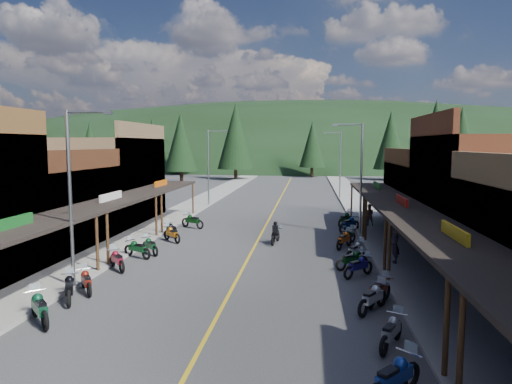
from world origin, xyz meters
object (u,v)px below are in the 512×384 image
(pine_4, at_px, (391,140))
(bike_west_10, at_px, (172,229))
(bike_east_6, at_px, (358,265))
(bike_east_10, at_px, (347,235))
(bike_west_6, at_px, (117,259))
(rider_on_bike, at_px, (275,235))
(bike_west_4, at_px, (69,287))
(pedestrian_east_b, at_px, (369,215))
(bike_west_11, at_px, (192,220))
(shop_west_3, at_px, (102,180))
(pine_0, at_px, (90,144))
(pedestrian_east_a, at_px, (395,246))
(bike_east_3, at_px, (391,330))
(bike_east_9, at_px, (344,239))
(pine_10, at_px, (181,143))
(streetlight_1, at_px, (210,164))
(pine_8, at_px, (136,148))
(shop_east_3, at_px, (444,196))
(bike_east_11, at_px, (349,223))
(streetlight_3, at_px, (339,162))
(bike_east_2, at_px, (394,376))
(bike_west_3, at_px, (39,307))
(pine_7, at_px, (153,141))
(bike_west_9, at_px, (172,233))
(bike_east_5, at_px, (379,290))
(streetlight_0, at_px, (73,191))
(pine_2, at_px, (236,136))
(bike_west_7, at_px, (137,248))
(shop_west_2, at_px, (35,208))
(pine_3, at_px, (312,144))
(pine_5, at_px, (461,137))
(pine_11, at_px, (435,139))
(bike_east_7, at_px, (352,259))
(bike_east_4, at_px, (373,297))
(bike_east_12, at_px, (345,218))
(bike_west_8, at_px, (150,245))
(shop_east_2, at_px, (495,198))
(pine_1, at_px, (180,141))

(pine_4, xyz_separation_m, bike_west_10, (-24.17, -54.12, -6.68))
(bike_east_6, height_order, bike_east_10, bike_east_6)
(bike_west_6, relative_size, rider_on_bike, 1.00)
(bike_west_4, xyz_separation_m, bike_east_6, (12.31, 4.98, -0.03))
(bike_east_6, bearing_deg, pedestrian_east_b, 125.92)
(pine_4, relative_size, bike_west_11, 5.61)
(shop_west_3, relative_size, pine_0, 0.99)
(pine_0, height_order, pedestrian_east_a, pine_0)
(bike_west_10, distance_m, bike_east_6, 14.74)
(bike_east_3, relative_size, bike_east_9, 0.96)
(pine_10, bearing_deg, bike_east_6, -65.58)
(streetlight_1, xyz_separation_m, pine_8, (-15.05, 18.00, 1.52))
(shop_east_3, height_order, bike_east_11, shop_east_3)
(streetlight_3, relative_size, bike_east_9, 3.73)
(pine_0, relative_size, rider_on_bike, 5.26)
(shop_west_3, height_order, bike_east_2, shop_west_3)
(bike_west_3, height_order, pedestrian_east_b, pedestrian_east_b)
(pine_7, bearing_deg, pine_0, -119.74)
(bike_east_10, height_order, bike_east_11, bike_east_11)
(bike_east_3, relative_size, bike_east_6, 1.00)
(pine_7, bearing_deg, bike_west_9, -69.85)
(bike_west_3, xyz_separation_m, bike_east_5, (12.56, 3.55, -0.04))
(streetlight_0, bearing_deg, pine_2, 92.73)
(bike_west_7, bearing_deg, bike_east_5, -88.72)
(bike_east_6, xyz_separation_m, pedestrian_east_a, (2.19, 2.40, 0.47))
(shop_west_2, distance_m, bike_east_11, 21.60)
(pine_3, bearing_deg, bike_east_3, -88.44)
(pine_5, distance_m, bike_west_6, 85.36)
(bike_east_2, bearing_deg, streetlight_1, 151.93)
(pine_11, xyz_separation_m, bike_east_10, (-14.07, -33.09, -6.60))
(streetlight_0, distance_m, bike_east_7, 14.06)
(bike_east_6, bearing_deg, bike_east_10, 134.78)
(bike_east_4, distance_m, pedestrian_east_a, 7.47)
(bike_east_12, bearing_deg, shop_west_3, -149.96)
(bike_east_3, bearing_deg, bike_west_6, 174.82)
(streetlight_0, height_order, streetlight_3, same)
(bike_east_2, bearing_deg, bike_east_12, 130.84)
(bike_west_6, relative_size, bike_east_3, 1.01)
(bike_east_3, distance_m, bike_east_7, 9.26)
(shop_west_2, xyz_separation_m, pine_3, (17.75, 64.30, 3.95))
(bike_west_8, height_order, bike_west_11, bike_west_11)
(bike_east_2, bearing_deg, bike_east_10, 131.52)
(shop_east_2, height_order, bike_west_9, shop_east_2)
(shop_east_2, xyz_separation_m, pine_1, (-37.78, 68.30, 3.72))
(streetlight_1, bearing_deg, bike_east_7, -61.46)
(pine_11, bearing_deg, pine_0, 158.20)
(pine_7, bearing_deg, bike_west_4, -72.99)
(bike_east_6, height_order, bike_east_12, bike_east_12)
(pine_3, xyz_separation_m, pine_7, (-36.00, 10.00, 0.75))
(pine_10, height_order, bike_west_8, pine_10)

